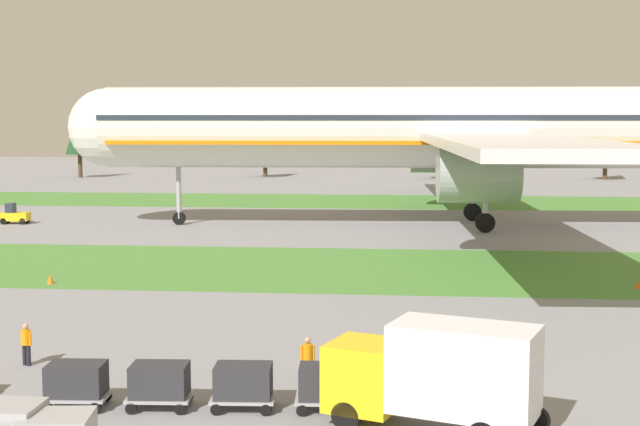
% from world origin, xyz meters
% --- Properties ---
extents(grass_strip_near, '(320.00, 17.96, 0.01)m').
position_xyz_m(grass_strip_near, '(0.00, 39.94, 0.00)').
color(grass_strip_near, '#4C8438').
rests_on(grass_strip_near, ground).
extents(grass_strip_far, '(320.00, 17.96, 0.01)m').
position_xyz_m(grass_strip_far, '(0.00, 87.85, 0.00)').
color(grass_strip_far, '#4C8438').
rests_on(grass_strip_far, ground).
extents(airliner, '(71.03, 87.38, 25.32)m').
position_xyz_m(airliner, '(14.62, 64.00, 9.08)').
color(airliner, silver).
rests_on(airliner, ground).
extents(cargo_dolly_lead, '(2.28, 1.63, 1.55)m').
position_xyz_m(cargo_dolly_lead, '(-0.97, 10.22, 0.92)').
color(cargo_dolly_lead, '#A3A3A8').
rests_on(cargo_dolly_lead, ground).
extents(cargo_dolly_second, '(2.28, 1.63, 1.55)m').
position_xyz_m(cargo_dolly_second, '(1.93, 10.39, 0.92)').
color(cargo_dolly_second, '#A3A3A8').
rests_on(cargo_dolly_second, ground).
extents(cargo_dolly_third, '(2.28, 1.63, 1.55)m').
position_xyz_m(cargo_dolly_third, '(4.82, 10.56, 0.92)').
color(cargo_dolly_third, '#A3A3A8').
rests_on(cargo_dolly_third, ground).
extents(cargo_dolly_fourth, '(2.28, 1.63, 1.55)m').
position_xyz_m(cargo_dolly_fourth, '(7.72, 10.73, 0.92)').
color(cargo_dolly_fourth, '#A3A3A8').
rests_on(cargo_dolly_fourth, ground).
extents(catering_truck, '(7.32, 4.47, 3.58)m').
position_xyz_m(catering_truck, '(11.33, 8.85, 1.95)').
color(catering_truck, yellow).
rests_on(catering_truck, ground).
extents(pushback_tractor, '(2.66, 1.43, 1.97)m').
position_xyz_m(pushback_tractor, '(-26.33, 61.95, 0.81)').
color(pushback_tractor, yellow).
rests_on(pushback_tractor, ground).
extents(ground_crew_marshaller, '(0.52, 0.36, 1.74)m').
position_xyz_m(ground_crew_marshaller, '(-4.91, 15.15, 0.95)').
color(ground_crew_marshaller, black).
rests_on(ground_crew_marshaller, ground).
extents(ground_crew_loader, '(0.56, 0.36, 1.74)m').
position_xyz_m(ground_crew_loader, '(6.68, 13.93, 0.95)').
color(ground_crew_loader, black).
rests_on(ground_crew_loader, ground).
extents(taxiway_marker_0, '(0.44, 0.44, 0.45)m').
position_xyz_m(taxiway_marker_0, '(23.98, 34.46, 0.23)').
color(taxiway_marker_0, orange).
rests_on(taxiway_marker_0, ground).
extents(taxiway_marker_1, '(0.44, 0.44, 0.58)m').
position_xyz_m(taxiway_marker_1, '(-10.97, 32.59, 0.29)').
color(taxiway_marker_1, orange).
rests_on(taxiway_marker_1, ground).
extents(distant_tree_line, '(200.48, 11.04, 12.30)m').
position_xyz_m(distant_tree_line, '(13.06, 127.25, 6.57)').
color(distant_tree_line, '#4C3823').
rests_on(distant_tree_line, ground).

